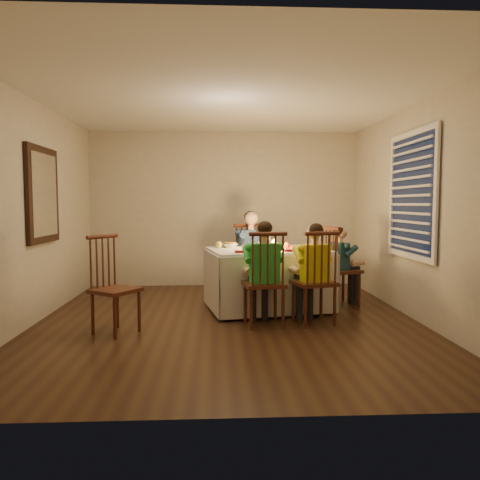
{
  "coord_description": "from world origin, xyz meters",
  "views": [
    {
      "loc": [
        -0.14,
        -5.45,
        1.4
      ],
      "look_at": [
        0.15,
        0.15,
        0.96
      ],
      "focal_mm": 35.0,
      "sensor_mm": 36.0,
      "label": 1
    }
  ],
  "objects_px": {
    "child_yellow": "(313,324)",
    "serving_bowl": "(230,245)",
    "dining_table": "(268,266)",
    "chair_near_right": "(313,324)",
    "chair_extra": "(117,333)",
    "chair_adult": "(251,297)",
    "chair_near_left": "(264,326)",
    "child_green": "(264,326)",
    "adult": "(251,297)",
    "chair_end": "(340,305)",
    "child_teal": "(340,305)"
  },
  "relations": [
    {
      "from": "child_yellow",
      "to": "serving_bowl",
      "type": "xyz_separation_m",
      "value": [
        -0.94,
        1.06,
        0.83
      ]
    },
    {
      "from": "dining_table",
      "to": "chair_near_right",
      "type": "relative_size",
      "value": 1.57
    },
    {
      "from": "chair_near_right",
      "to": "chair_extra",
      "type": "xyz_separation_m",
      "value": [
        -2.21,
        -0.28,
        0.0
      ]
    },
    {
      "from": "chair_adult",
      "to": "chair_near_right",
      "type": "distance_m",
      "value": 1.72
    },
    {
      "from": "chair_adult",
      "to": "chair_near_left",
      "type": "bearing_deg",
      "value": -104.84
    },
    {
      "from": "chair_near_right",
      "to": "child_green",
      "type": "xyz_separation_m",
      "value": [
        -0.59,
        -0.05,
        0.0
      ]
    },
    {
      "from": "dining_table",
      "to": "adult",
      "type": "distance_m",
      "value": 1.02
    },
    {
      "from": "chair_near_right",
      "to": "chair_extra",
      "type": "distance_m",
      "value": 2.23
    },
    {
      "from": "chair_end",
      "to": "serving_bowl",
      "type": "distance_m",
      "value": 1.73
    },
    {
      "from": "chair_near_right",
      "to": "chair_near_left",
      "type": "bearing_deg",
      "value": -8.96
    },
    {
      "from": "chair_extra",
      "to": "dining_table",
      "type": "bearing_deg",
      "value": -24.21
    },
    {
      "from": "chair_extra",
      "to": "child_green",
      "type": "distance_m",
      "value": 1.64
    },
    {
      "from": "adult",
      "to": "child_teal",
      "type": "distance_m",
      "value": 1.35
    },
    {
      "from": "dining_table",
      "to": "serving_bowl",
      "type": "height_order",
      "value": "serving_bowl"
    },
    {
      "from": "child_teal",
      "to": "serving_bowl",
      "type": "bearing_deg",
      "value": 65.78
    },
    {
      "from": "chair_near_left",
      "to": "chair_near_right",
      "type": "height_order",
      "value": "same"
    },
    {
      "from": "chair_extra",
      "to": "serving_bowl",
      "type": "xyz_separation_m",
      "value": [
        1.27,
        1.34,
        0.83
      ]
    },
    {
      "from": "chair_near_right",
      "to": "child_green",
      "type": "height_order",
      "value": "child_green"
    },
    {
      "from": "serving_bowl",
      "to": "child_yellow",
      "type": "bearing_deg",
      "value": -48.45
    },
    {
      "from": "chair_near_left",
      "to": "chair_extra",
      "type": "height_order",
      "value": "chair_near_left"
    },
    {
      "from": "chair_extra",
      "to": "child_yellow",
      "type": "distance_m",
      "value": 2.23
    },
    {
      "from": "chair_adult",
      "to": "child_yellow",
      "type": "bearing_deg",
      "value": -84.88
    },
    {
      "from": "chair_adult",
      "to": "child_green",
      "type": "bearing_deg",
      "value": -104.84
    },
    {
      "from": "chair_adult",
      "to": "chair_end",
      "type": "relative_size",
      "value": 1.0
    },
    {
      "from": "chair_adult",
      "to": "chair_end",
      "type": "xyz_separation_m",
      "value": [
        1.18,
        -0.65,
        0.0
      ]
    },
    {
      "from": "chair_near_right",
      "to": "chair_end",
      "type": "distance_m",
      "value": 1.13
    },
    {
      "from": "chair_end",
      "to": "chair_extra",
      "type": "height_order",
      "value": "chair_end"
    },
    {
      "from": "chair_near_left",
      "to": "child_yellow",
      "type": "bearing_deg",
      "value": 177.33
    },
    {
      "from": "child_green",
      "to": "dining_table",
      "type": "bearing_deg",
      "value": -106.91
    },
    {
      "from": "child_yellow",
      "to": "child_green",
      "type": "bearing_deg",
      "value": -8.96
    },
    {
      "from": "chair_near_right",
      "to": "chair_end",
      "type": "relative_size",
      "value": 1.0
    },
    {
      "from": "child_teal",
      "to": "serving_bowl",
      "type": "distance_m",
      "value": 1.73
    },
    {
      "from": "chair_near_left",
      "to": "child_teal",
      "type": "distance_m",
      "value": 1.55
    },
    {
      "from": "chair_near_right",
      "to": "chair_end",
      "type": "xyz_separation_m",
      "value": [
        0.58,
        0.97,
        0.0
      ]
    },
    {
      "from": "chair_adult",
      "to": "chair_near_left",
      "type": "height_order",
      "value": "same"
    },
    {
      "from": "child_green",
      "to": "serving_bowl",
      "type": "relative_size",
      "value": 5.65
    },
    {
      "from": "chair_near_right",
      "to": "serving_bowl",
      "type": "height_order",
      "value": "serving_bowl"
    },
    {
      "from": "chair_near_left",
      "to": "chair_adult",
      "type": "bearing_deg",
      "value": -96.9
    },
    {
      "from": "chair_end",
      "to": "chair_adult",
      "type": "bearing_deg",
      "value": 40.68
    },
    {
      "from": "chair_adult",
      "to": "child_teal",
      "type": "bearing_deg",
      "value": -44.08
    },
    {
      "from": "chair_end",
      "to": "adult",
      "type": "xyz_separation_m",
      "value": [
        -1.18,
        0.65,
        0.0
      ]
    },
    {
      "from": "chair_end",
      "to": "chair_extra",
      "type": "distance_m",
      "value": 3.05
    },
    {
      "from": "child_teal",
      "to": "child_yellow",
      "type": "bearing_deg",
      "value": 128.41
    },
    {
      "from": "chair_extra",
      "to": "adult",
      "type": "bearing_deg",
      "value": -5.69
    },
    {
      "from": "child_teal",
      "to": "serving_bowl",
      "type": "xyz_separation_m",
      "value": [
        -1.52,
        0.09,
        0.83
      ]
    },
    {
      "from": "adult",
      "to": "chair_adult",
      "type": "bearing_deg",
      "value": 0.0
    },
    {
      "from": "dining_table",
      "to": "chair_end",
      "type": "xyz_separation_m",
      "value": [
        1.03,
        0.18,
        -0.57
      ]
    },
    {
      "from": "child_yellow",
      "to": "serving_bowl",
      "type": "height_order",
      "value": "serving_bowl"
    },
    {
      "from": "adult",
      "to": "child_teal",
      "type": "height_order",
      "value": "adult"
    },
    {
      "from": "chair_near_right",
      "to": "chair_extra",
      "type": "height_order",
      "value": "chair_near_right"
    }
  ]
}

